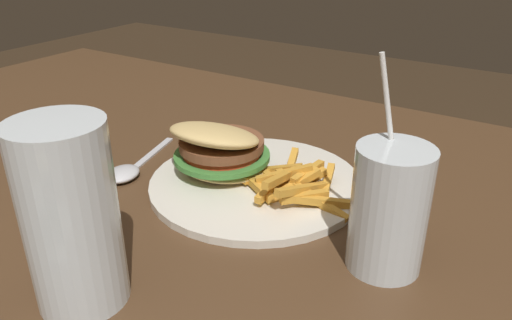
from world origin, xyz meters
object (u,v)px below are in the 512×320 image
at_px(juice_glass, 389,212).
at_px(beer_glass, 70,225).
at_px(spoon, 126,172).
at_px(meal_plate_near, 239,166).

bearing_deg(juice_glass, beer_glass, 42.85).
bearing_deg(beer_glass, spoon, -53.03).
distance_m(meal_plate_near, juice_glass, 0.23).
bearing_deg(meal_plate_near, spoon, 25.22).
distance_m(meal_plate_near, beer_glass, 0.27).
xyz_separation_m(meal_plate_near, beer_glass, (-0.01, 0.26, 0.05)).
xyz_separation_m(beer_glass, spoon, (0.15, -0.20, -0.07)).
xyz_separation_m(meal_plate_near, juice_glass, (-0.22, 0.06, 0.04)).
bearing_deg(beer_glass, juice_glass, -137.15).
xyz_separation_m(meal_plate_near, spoon, (0.14, 0.07, -0.02)).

